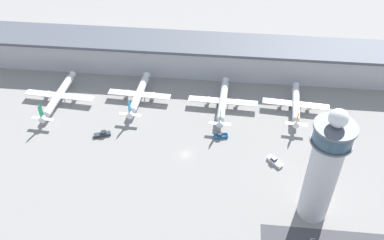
{
  "coord_description": "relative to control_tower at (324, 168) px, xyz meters",
  "views": [
    {
      "loc": [
        16.75,
        -136.7,
        139.1
      ],
      "look_at": [
        1.89,
        11.11,
        11.39
      ],
      "focal_mm": 40.0,
      "sensor_mm": 36.0,
      "label": 1
    }
  ],
  "objects": [
    {
      "name": "airplane_gate_alpha",
      "position": [
        -123.45,
        58.9,
        -21.28
      ],
      "size": [
        37.13,
        40.34,
        12.4
      ],
      "color": "white",
      "rests_on": "ground"
    },
    {
      "name": "ground_plane",
      "position": [
        -53.56,
        26.94,
        -25.36
      ],
      "size": [
        1000.0,
        1000.0,
        0.0
      ],
      "primitive_type": "plane",
      "color": "gray"
    },
    {
      "name": "service_truck_fuel",
      "position": [
        -94.43,
        35.55,
        -24.47
      ],
      "size": [
        8.23,
        4.91,
        2.59
      ],
      "color": "black",
      "rests_on": "ground"
    },
    {
      "name": "terminal_building",
      "position": [
        -53.56,
        96.94,
        -16.31
      ],
      "size": [
        267.45,
        25.0,
        17.91
      ],
      "color": "#B2B2B7",
      "rests_on": "ground"
    },
    {
      "name": "airplane_gate_delta",
      "position": [
        -1.37,
        63.71,
        -21.01
      ],
      "size": [
        33.61,
        33.97,
        12.15
      ],
      "color": "silver",
      "rests_on": "ground"
    },
    {
      "name": "airplane_gate_charlie",
      "position": [
        -38.27,
        62.29,
        -20.95
      ],
      "size": [
        35.69,
        37.84,
        12.47
      ],
      "color": "silver",
      "rests_on": "ground"
    },
    {
      "name": "service_truck_baggage",
      "position": [
        -38.19,
        40.0,
        -24.41
      ],
      "size": [
        6.98,
        4.04,
        2.75
      ],
      "color": "black",
      "rests_on": "ground"
    },
    {
      "name": "airplane_gate_bravo",
      "position": [
        -82.09,
        63.95,
        -21.12
      ],
      "size": [
        33.15,
        36.15,
        12.67
      ],
      "color": "white",
      "rests_on": "ground"
    },
    {
      "name": "control_tower",
      "position": [
        0.0,
        0.0,
        0.0
      ],
      "size": [
        14.81,
        14.81,
        52.44
      ],
      "color": "#BCBCC1",
      "rests_on": "ground"
    },
    {
      "name": "service_truck_catering",
      "position": [
        -13.34,
        25.62,
        -24.4
      ],
      "size": [
        7.17,
        7.57,
        2.76
      ],
      "color": "black",
      "rests_on": "ground"
    }
  ]
}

